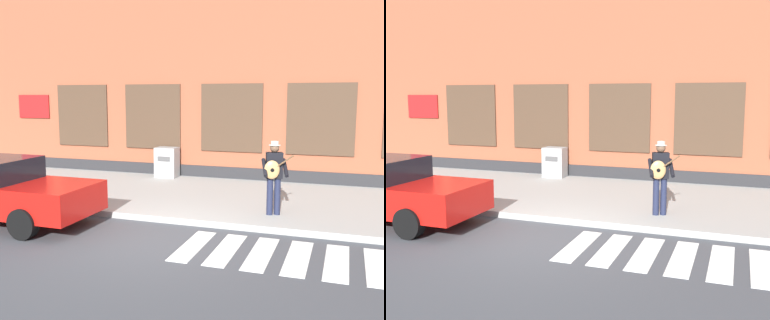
# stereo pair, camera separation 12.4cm
# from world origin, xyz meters

# --- Properties ---
(ground_plane) EXTENTS (160.00, 160.00, 0.00)m
(ground_plane) POSITION_xyz_m (0.00, 0.00, 0.00)
(ground_plane) COLOR #424449
(sidewalk) EXTENTS (28.00, 5.34, 0.15)m
(sidewalk) POSITION_xyz_m (0.00, 3.98, 0.08)
(sidewalk) COLOR #9E9E99
(sidewalk) RESTS_ON ground
(building_backdrop) EXTENTS (28.00, 4.06, 9.17)m
(building_backdrop) POSITION_xyz_m (-0.00, 8.65, 4.58)
(building_backdrop) COLOR brown
(building_backdrop) RESTS_ON ground
(crosswalk) EXTENTS (5.20, 1.90, 0.01)m
(crosswalk) POSITION_xyz_m (3.31, 0.01, 0.01)
(crosswalk) COLOR silver
(crosswalk) RESTS_ON ground
(red_car) EXTENTS (4.61, 2.01, 1.53)m
(red_car) POSITION_xyz_m (-3.93, 0.13, 0.77)
(red_car) COLOR red
(red_car) RESTS_ON ground
(busker) EXTENTS (0.78, 0.66, 1.76)m
(busker) POSITION_xyz_m (2.13, 2.34, 1.16)
(busker) COLOR #1E233D
(busker) RESTS_ON sidewalk
(utility_box) EXTENTS (0.75, 0.59, 1.04)m
(utility_box) POSITION_xyz_m (-2.18, 6.20, 0.67)
(utility_box) COLOR #9E9E9E
(utility_box) RESTS_ON sidewalk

